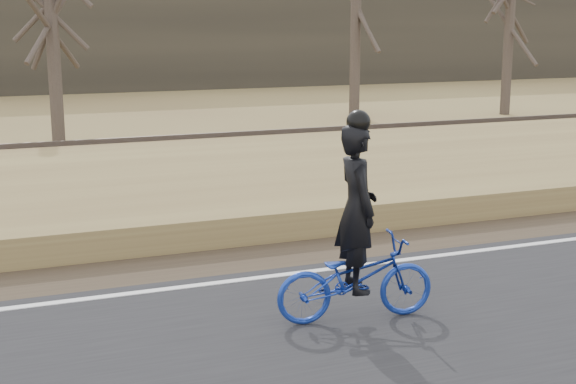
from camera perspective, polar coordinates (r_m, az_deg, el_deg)
name	(u,v)px	position (r m, az deg, el deg)	size (l,w,h in m)	color
ground	(374,273)	(10.88, 6.14, -5.76)	(120.00, 120.00, 0.00)	#94834B
road	(483,339)	(8.87, 13.71, -10.11)	(120.00, 6.00, 0.06)	black
edge_line	(367,264)	(11.03, 5.67, -5.15)	(120.00, 0.12, 0.01)	silver
shoulder	(337,248)	(11.90, 3.47, -4.02)	(120.00, 1.60, 0.04)	#473A2B
embankment	(267,195)	(14.54, -1.48, -0.18)	(120.00, 5.00, 0.44)	#94834B
ballast	(210,160)	(18.10, -5.59, 2.25)	(120.00, 3.00, 0.45)	slate
railroad	(209,147)	(18.05, -5.61, 3.20)	(120.00, 2.40, 0.29)	black
treeline_backdrop	(79,26)	(39.45, -14.67, 11.37)	(120.00, 4.00, 6.00)	#383328
cyclist	(356,254)	(8.86, 4.86, -4.39)	(1.86, 0.84, 2.35)	navy
bare_tree_near_left	(52,25)	(22.48, -16.45, 11.30)	(0.36, 0.36, 6.33)	#4B3F37
bare_tree_center	(356,4)	(27.96, 4.86, 13.19)	(0.36, 0.36, 7.65)	#4B3F37
bare_tree_right	(510,22)	(29.50, 15.49, 11.57)	(0.36, 0.36, 6.43)	#4B3F37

